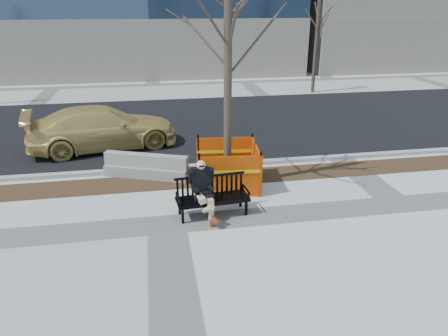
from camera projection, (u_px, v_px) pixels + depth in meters
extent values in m
plane|color=beige|center=(167.00, 224.00, 10.17)|extent=(120.00, 120.00, 0.00)
cube|color=#47301C|center=(163.00, 182.00, 12.54)|extent=(40.00, 1.20, 0.02)
cube|color=black|center=(157.00, 126.00, 18.21)|extent=(60.00, 10.40, 0.01)
cube|color=#9E9B93|center=(161.00, 169.00, 13.39)|extent=(60.00, 0.25, 0.12)
imported|color=tan|center=(105.00, 148.00, 15.49)|extent=(5.68, 3.21, 1.55)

